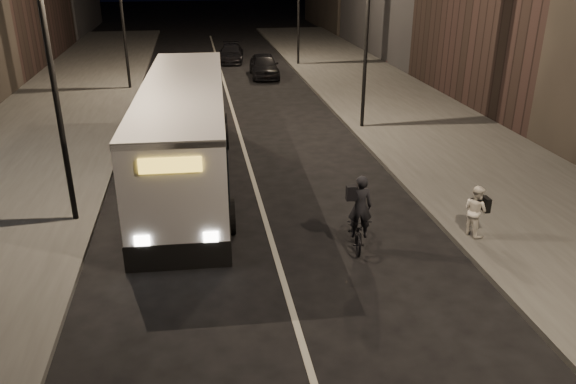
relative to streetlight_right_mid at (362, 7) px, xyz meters
name	(u,v)px	position (x,y,z in m)	size (l,w,h in m)	color
ground	(282,276)	(-5.33, -12.00, -5.36)	(180.00, 180.00, 0.00)	black
sidewalk_right	(406,113)	(3.17, 2.00, -5.28)	(7.00, 70.00, 0.16)	#3B3C39
sidewalk_left	(49,130)	(-13.83, 2.00, -5.28)	(7.00, 70.00, 0.16)	#3B3C39
streetlight_right_mid	(362,7)	(0.00, 0.00, 0.00)	(1.20, 0.44, 8.12)	black
streetlight_left_near	(57,39)	(-10.66, -8.00, 0.00)	(1.20, 0.44, 8.12)	black
city_bus	(185,129)	(-7.59, -4.91, -3.50)	(3.42, 12.83, 3.42)	white
cyclist_on_bicycle	(358,222)	(-3.05, -10.75, -4.65)	(0.93, 1.93, 2.13)	black
pedestrian_woman	(476,210)	(0.27, -10.92, -4.47)	(0.71, 0.55, 1.46)	white
car_near	(264,65)	(-2.64, 12.51, -4.62)	(1.75, 4.35, 1.48)	black
car_mid	(194,64)	(-7.10, 14.40, -4.69)	(1.41, 4.05, 1.33)	#3D3D40
car_far	(231,53)	(-4.34, 18.45, -4.74)	(1.74, 4.29, 1.25)	black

